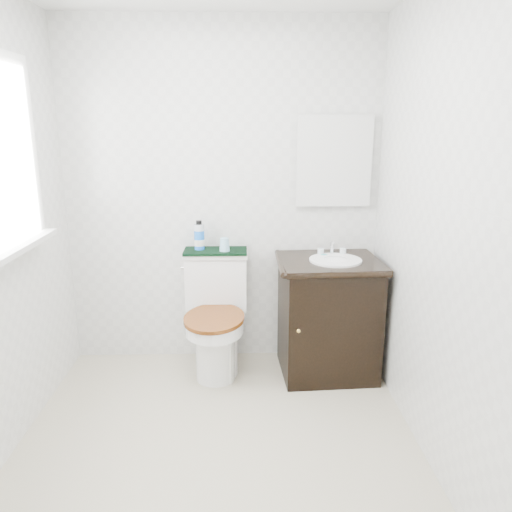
{
  "coord_description": "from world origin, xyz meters",
  "views": [
    {
      "loc": [
        0.14,
        -2.3,
        1.71
      ],
      "look_at": [
        0.23,
        0.75,
        0.89
      ],
      "focal_mm": 35.0,
      "sensor_mm": 36.0,
      "label": 1
    }
  ],
  "objects_px": {
    "vanity": "(328,314)",
    "trash_bin": "(220,356)",
    "toilet": "(216,321)",
    "mouthwash_bottle": "(199,236)",
    "cup": "(225,245)"
  },
  "relations": [
    {
      "from": "vanity",
      "to": "trash_bin",
      "type": "relative_size",
      "value": 2.88
    },
    {
      "from": "vanity",
      "to": "toilet",
      "type": "bearing_deg",
      "value": 175.39
    },
    {
      "from": "trash_bin",
      "to": "toilet",
      "type": "bearing_deg",
      "value": 103.14
    },
    {
      "from": "mouthwash_bottle",
      "to": "vanity",
      "type": "bearing_deg",
      "value": -13.22
    },
    {
      "from": "cup",
      "to": "mouthwash_bottle",
      "type": "bearing_deg",
      "value": 163.83
    },
    {
      "from": "mouthwash_bottle",
      "to": "cup",
      "type": "bearing_deg",
      "value": -16.17
    },
    {
      "from": "toilet",
      "to": "mouthwash_bottle",
      "type": "relative_size",
      "value": 4.05
    },
    {
      "from": "trash_bin",
      "to": "mouthwash_bottle",
      "type": "relative_size",
      "value": 1.56
    },
    {
      "from": "vanity",
      "to": "mouthwash_bottle",
      "type": "bearing_deg",
      "value": 166.78
    },
    {
      "from": "mouthwash_bottle",
      "to": "toilet",
      "type": "bearing_deg",
      "value": -52.59
    },
    {
      "from": "trash_bin",
      "to": "cup",
      "type": "xyz_separation_m",
      "value": [
        0.03,
        0.23,
        0.73
      ]
    },
    {
      "from": "vanity",
      "to": "cup",
      "type": "relative_size",
      "value": 10.17
    },
    {
      "from": "toilet",
      "to": "vanity",
      "type": "distance_m",
      "value": 0.78
    },
    {
      "from": "mouthwash_bottle",
      "to": "cup",
      "type": "xyz_separation_m",
      "value": [
        0.18,
        -0.05,
        -0.05
      ]
    },
    {
      "from": "vanity",
      "to": "cup",
      "type": "bearing_deg",
      "value": 167.53
    }
  ]
}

